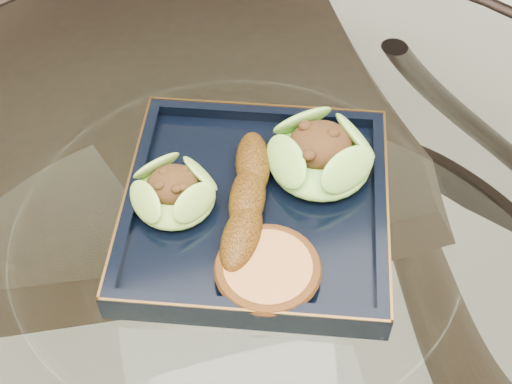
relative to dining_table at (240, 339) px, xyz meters
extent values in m
cylinder|color=white|center=(0.00, 0.00, 0.16)|extent=(1.10, 1.10, 0.01)
torus|color=black|center=(0.00, 0.00, 0.16)|extent=(1.13, 1.13, 0.02)
cylinder|color=black|center=(0.28, 0.28, -0.22)|extent=(0.04, 0.04, 0.75)
cylinder|color=black|center=(-0.28, 0.28, -0.22)|extent=(0.04, 0.04, 0.75)
cube|color=black|center=(0.00, 0.38, -0.08)|extent=(0.50, 0.50, 0.04)
cylinder|color=black|center=(-0.22, 0.20, -0.35)|extent=(0.04, 0.04, 0.50)
cylinder|color=black|center=(0.18, 0.17, -0.35)|extent=(0.04, 0.04, 0.50)
cylinder|color=black|center=(-0.19, 0.59, -0.35)|extent=(0.04, 0.04, 0.50)
cylinder|color=black|center=(0.21, 0.56, -0.35)|extent=(0.04, 0.04, 0.50)
cube|color=black|center=(0.03, 0.05, 0.17)|extent=(0.35, 0.35, 0.02)
ellipsoid|color=#6AA52F|center=(-0.05, 0.07, 0.20)|extent=(0.09, 0.09, 0.03)
ellipsoid|color=#59A630|center=(0.11, 0.08, 0.20)|extent=(0.12, 0.12, 0.04)
ellipsoid|color=#683B0B|center=(0.02, 0.05, 0.20)|extent=(0.10, 0.18, 0.03)
cylinder|color=#CB8443|center=(0.02, -0.04, 0.19)|extent=(0.11, 0.11, 0.02)
camera|label=1|loc=(-0.08, -0.39, 0.76)|focal=50.00mm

